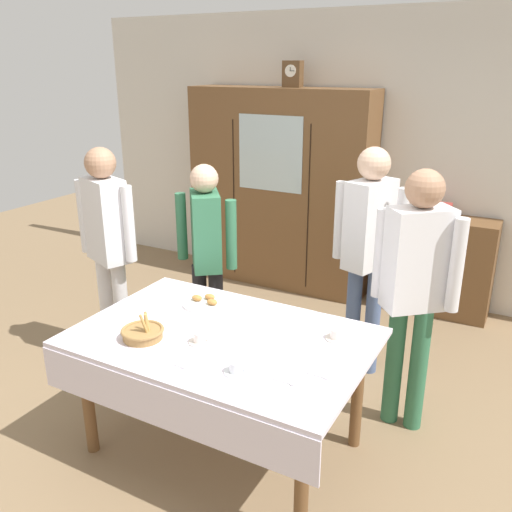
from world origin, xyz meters
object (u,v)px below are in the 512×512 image
book_stack (442,211)px  spoon_mid_right (179,366)px  dining_table (219,353)px  tea_cup_near_right (237,368)px  person_by_cabinet (206,246)px  pastry_plate (205,302)px  wall_cabinet (280,190)px  spoon_far_right (287,383)px  bookshelf_low (436,265)px  person_beside_shelf (107,235)px  tea_cup_near_left (337,334)px  person_near_right_end (368,240)px  person_behind_table_right (415,278)px  spoon_front_edge (321,377)px  mantel_clock (293,74)px  tea_cup_front_edge (200,338)px  bread_basket (143,333)px

book_stack → spoon_mid_right: (-0.70, -3.00, -0.20)m
book_stack → dining_table: bearing=-104.6°
tea_cup_near_right → person_by_cabinet: (-0.96, 1.18, 0.14)m
tea_cup_near_right → pastry_plate: size_ratio=0.46×
wall_cabinet → pastry_plate: 2.34m
wall_cabinet → spoon_far_right: bearing=-63.1°
bookshelf_low → spoon_far_right: (-0.16, -2.87, 0.31)m
pastry_plate → person_beside_shelf: size_ratio=0.17×
spoon_far_right → tea_cup_near_left: bearing=84.3°
bookshelf_low → tea_cup_near_right: 2.95m
dining_table → tea_cup_near_left: size_ratio=12.71×
dining_table → person_by_cabinet: bearing=126.9°
bookshelf_low → dining_table: bearing=-104.6°
person_beside_shelf → pastry_plate: bearing=-12.1°
person_near_right_end → person_behind_table_right: bearing=-48.7°
wall_cabinet → book_stack: 1.59m
spoon_front_edge → person_behind_table_right: (0.22, 0.89, 0.25)m
bookshelf_low → pastry_plate: bookshelf_low is taller
person_behind_table_right → person_beside_shelf: bearing=-173.8°
mantel_clock → tea_cup_front_edge: size_ratio=1.85×
tea_cup_near_left → person_by_cabinet: person_by_cabinet is taller
mantel_clock → bookshelf_low: bearing=2.0°
book_stack → pastry_plate: bearing=-113.7°
tea_cup_front_edge → spoon_far_right: size_ratio=1.09×
tea_cup_near_right → bread_basket: 0.64m
mantel_clock → person_near_right_end: 2.07m
bookshelf_low → spoon_mid_right: 3.09m
book_stack → spoon_mid_right: bearing=-103.2°
spoon_front_edge → book_stack: bearing=89.3°
dining_table → spoon_mid_right: spoon_mid_right is taller
pastry_plate → spoon_front_edge: 1.07m
spoon_far_right → tea_cup_front_edge: bearing=167.1°
dining_table → bookshelf_low: (0.69, 2.64, -0.21)m
wall_cabinet → book_stack: wall_cabinet is taller
person_behind_table_right → pastry_plate: bearing=-159.2°
tea_cup_near_right → pastry_plate: 0.85m
bread_basket → person_beside_shelf: (-0.95, 0.76, 0.21)m
spoon_far_right → person_behind_table_right: person_behind_table_right is taller
pastry_plate → person_by_cabinet: person_by_cabinet is taller
tea_cup_near_right → wall_cabinet: bearing=112.4°
mantel_clock → person_behind_table_right: size_ratio=0.14×
wall_cabinet → spoon_front_edge: wall_cabinet is taller
dining_table → person_beside_shelf: person_beside_shelf is taller
wall_cabinet → tea_cup_near_right: 3.09m
bookshelf_low → person_by_cabinet: size_ratio=0.65×
tea_cup_front_edge → wall_cabinet: bearing=107.4°
mantel_clock → person_behind_table_right: mantel_clock is taller
spoon_mid_right → bread_basket: bearing=157.5°
pastry_plate → spoon_front_edge: size_ratio=2.35×
bookshelf_low → pastry_plate: size_ratio=3.58×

